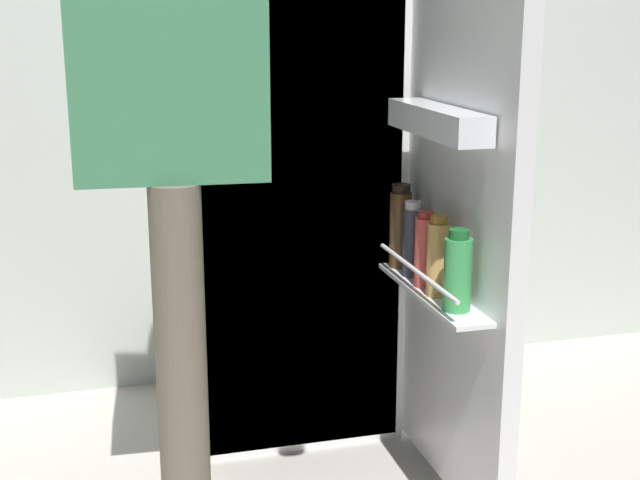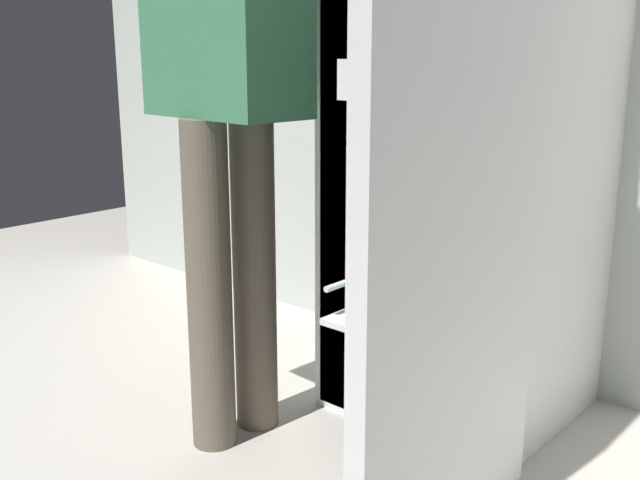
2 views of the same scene
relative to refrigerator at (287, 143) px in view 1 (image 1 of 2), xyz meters
The scene contains 2 objects.
refrigerator is the anchor object (origin of this frame).
person 0.69m from the refrigerator, 125.93° to the right, with size 0.56×0.79×1.79m.
Camera 1 is at (-0.57, -2.08, 1.27)m, focal length 49.87 mm.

